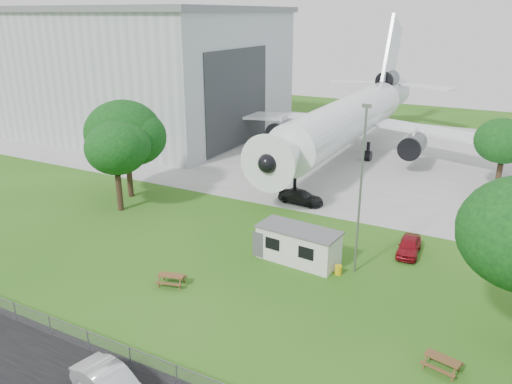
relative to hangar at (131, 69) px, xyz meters
The scene contains 14 objects.
ground 53.16m from the hangar, 43.47° to the right, with size 160.00×160.00×0.00m, color #427723.
concrete_apron 39.17m from the hangar, ahead, with size 120.00×46.00×0.03m, color #B7B7B2.
hangar is the anchor object (origin of this frame).
airliner 36.21m from the hangar, ahead, with size 46.36×47.73×17.69m.
site_cabin 52.28m from the hangar, 35.79° to the right, with size 6.86×3.25×2.62m.
picnic_west 52.66m from the hangar, 46.52° to the right, with size 1.80×1.50×0.76m, color brown, non-canonical shape.
picnic_east 66.23m from the hangar, 35.41° to the right, with size 1.80×1.50×0.76m, color brown, non-canonical shape.
fence 60.00m from the hangar, 50.15° to the right, with size 58.00×0.04×1.30m, color gray.
lamp_mast 55.06m from the hangar, 32.84° to the right, with size 0.16×0.16×12.00m, color slate.
tree_west_big 33.13m from the hangar, 50.00° to the right, with size 7.76×7.76×9.88m.
tree_west_small 36.83m from the hangar, 51.34° to the right, with size 6.24×6.24×9.01m.
tree_far_apron 54.65m from the hangar, ahead, with size 6.14×6.14×8.64m.
car_ne_hatch 55.79m from the hangar, 27.18° to the right, with size 1.57×3.90×1.33m, color maroon.
car_apron_van 42.77m from the hangar, 27.01° to the right, with size 1.86×4.57×1.33m, color black.
Camera 1 is at (16.97, -25.48, 17.61)m, focal length 35.00 mm.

